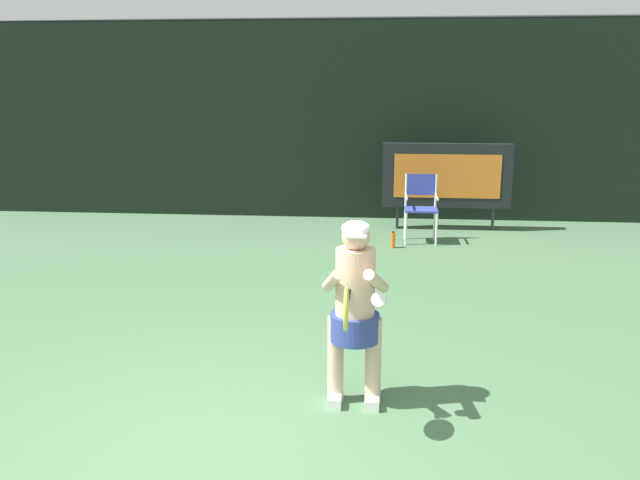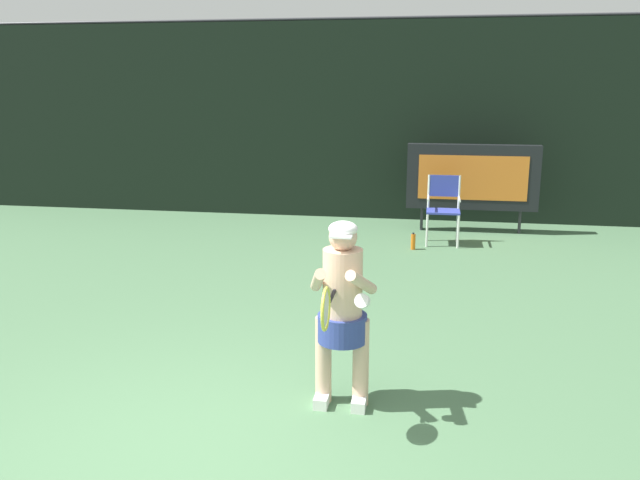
% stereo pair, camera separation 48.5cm
% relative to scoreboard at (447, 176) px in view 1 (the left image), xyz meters
% --- Properties ---
extents(backdrop_screen, '(18.00, 0.12, 3.66)m').
position_rel_scoreboard_xyz_m(backdrop_screen, '(-2.28, 0.94, 0.86)').
color(backdrop_screen, black).
rests_on(backdrop_screen, ground).
extents(scoreboard, '(2.20, 0.21, 1.50)m').
position_rel_scoreboard_xyz_m(scoreboard, '(0.00, 0.00, 0.00)').
color(scoreboard, black).
rests_on(scoreboard, ground).
extents(umpire_chair, '(0.52, 0.44, 1.08)m').
position_rel_scoreboard_xyz_m(umpire_chair, '(-0.48, -0.93, -0.33)').
color(umpire_chair, white).
rests_on(umpire_chair, ground).
extents(water_bottle, '(0.07, 0.07, 0.27)m').
position_rel_scoreboard_xyz_m(water_bottle, '(-0.92, -1.41, -0.82)').
color(water_bottle, orange).
rests_on(water_bottle, ground).
extents(tennis_player, '(0.54, 0.61, 1.50)m').
position_rel_scoreboard_xyz_m(tennis_player, '(-1.31, -6.54, -0.13)').
color(tennis_player, white).
rests_on(tennis_player, ground).
extents(tennis_racket, '(0.03, 0.60, 0.31)m').
position_rel_scoreboard_xyz_m(tennis_racket, '(-1.36, -7.06, 0.04)').
color(tennis_racket, black).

